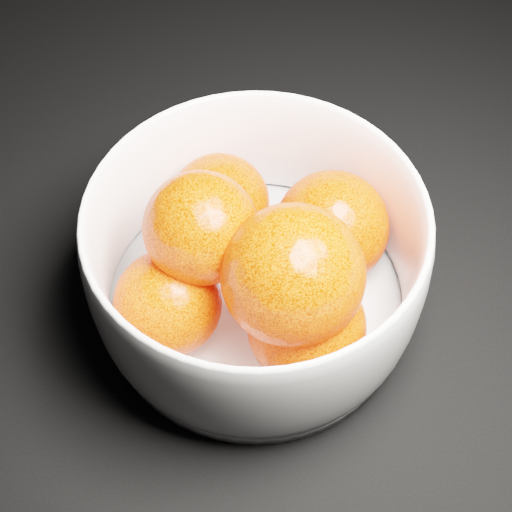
{
  "coord_description": "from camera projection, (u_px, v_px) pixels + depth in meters",
  "views": [
    {
      "loc": [
        -0.26,
        -0.04,
        0.47
      ],
      "look_at": [
        -0.25,
        0.25,
        0.06
      ],
      "focal_mm": 50.0,
      "sensor_mm": 36.0,
      "label": 1
    }
  ],
  "objects": [
    {
      "name": "bowl",
      "position": [
        256.0,
        261.0,
        0.5
      ],
      "size": [
        0.24,
        0.24,
        0.12
      ],
      "rotation": [
        0.0,
        0.0,
        -0.43
      ],
      "color": "white",
      "rests_on": "ground"
    },
    {
      "name": "orange_pile",
      "position": [
        263.0,
        260.0,
        0.49
      ],
      "size": [
        0.2,
        0.19,
        0.13
      ],
      "color": "#FF380B",
      "rests_on": "bowl"
    }
  ]
}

